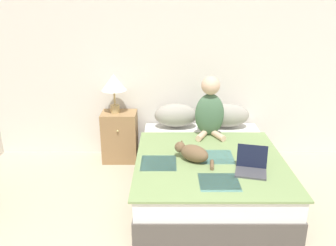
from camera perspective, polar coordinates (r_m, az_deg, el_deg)
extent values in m
cube|color=silver|center=(4.58, 0.66, 10.13)|extent=(5.64, 0.05, 2.55)
cube|color=#4C4742|center=(3.97, 6.29, -9.12)|extent=(1.46, 1.97, 0.25)
cube|color=silver|center=(3.87, 6.41, -6.24)|extent=(1.44, 1.94, 0.20)
cube|color=#758E56|center=(3.65, 6.80, -6.05)|extent=(1.51, 1.57, 0.02)
cube|color=#5B9384|center=(3.56, -1.49, -6.49)|extent=(0.35, 0.36, 0.01)
cube|color=#5B9384|center=(3.73, 7.68, -5.45)|extent=(0.36, 0.35, 0.01)
cube|color=#5B9384|center=(3.25, 8.22, -9.44)|extent=(0.36, 0.35, 0.01)
ellipsoid|color=gray|center=(4.50, 1.29, 1.24)|extent=(0.54, 0.29, 0.30)
ellipsoid|color=gray|center=(4.56, 9.58, 1.23)|extent=(0.54, 0.29, 0.30)
ellipsoid|color=#476B4C|center=(4.22, 6.70, 1.37)|extent=(0.34, 0.19, 0.51)
sphere|color=#DBB293|center=(4.13, 6.89, 6.01)|extent=(0.22, 0.22, 0.22)
cylinder|color=#DBB293|center=(4.17, 5.48, -1.99)|extent=(0.16, 0.25, 0.07)
cylinder|color=#DBB293|center=(4.19, 8.05, -1.98)|extent=(0.16, 0.25, 0.07)
ellipsoid|color=brown|center=(3.57, 4.27, -4.89)|extent=(0.35, 0.32, 0.17)
sphere|color=brown|center=(3.65, 1.97, -3.88)|extent=(0.11, 0.11, 0.11)
cone|color=brown|center=(3.61, 1.70, -3.42)|extent=(0.05, 0.05, 0.05)
cone|color=brown|center=(3.65, 2.25, -3.12)|extent=(0.05, 0.05, 0.05)
cylinder|color=brown|center=(3.50, 7.10, -6.68)|extent=(0.06, 0.17, 0.04)
cube|color=#424247|center=(3.43, 13.15, -7.82)|extent=(0.33, 0.28, 0.02)
cube|color=black|center=(3.50, 13.36, -5.18)|extent=(0.29, 0.12, 0.22)
cube|color=#937047|center=(4.64, -7.69, -2.15)|extent=(0.44, 0.34, 0.65)
sphere|color=tan|center=(4.42, -8.07, -1.29)|extent=(0.03, 0.03, 0.03)
cylinder|color=tan|center=(4.52, -8.46, 2.27)|extent=(0.11, 0.11, 0.10)
cylinder|color=tan|center=(4.48, -8.55, 4.04)|extent=(0.02, 0.02, 0.19)
cone|color=white|center=(4.43, -8.68, 6.48)|extent=(0.31, 0.31, 0.20)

